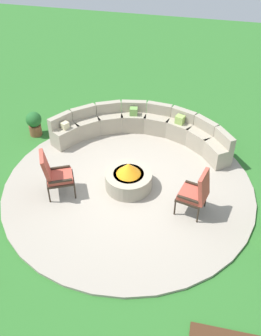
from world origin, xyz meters
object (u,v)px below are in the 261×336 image
Objects in this scene: curved_stone_bench at (143,129)px; lounge_chair_front_left at (55,174)px; potted_plant_2 at (34,123)px; fire_pit at (129,178)px; lounge_chair_front_right at (196,192)px.

lounge_chair_front_left reaches higher than curved_stone_bench.
lounge_chair_front_left is at bearing -56.05° from potted_plant_2.
potted_plant_2 is at bearing -171.24° from lounge_chair_front_left.
potted_plant_2 is (-2.90, -0.35, -0.01)m from curved_stone_bench.
fire_pit is 1.63m from lounge_chair_front_right.
lounge_chair_front_right reaches higher than curved_stone_bench.
fire_pit is at bearing 86.64° from lounge_chair_front_right.
lounge_chair_front_left reaches higher than potted_plant_2.
lounge_chair_front_right is (3.04, 0.10, -0.01)m from lounge_chair_front_left.
fire_pit is 0.93× the size of lounge_chair_front_left.
curved_stone_bench is at bearing 124.72° from lounge_chair_front_left.
curved_stone_bench is 4.27× the size of lounge_chair_front_right.
lounge_chair_front_left is (-1.51, -0.57, 0.31)m from fire_pit.
lounge_chair_front_right is (1.59, -2.40, 0.24)m from curved_stone_bench.
lounge_chair_front_left is (-1.45, -2.50, 0.25)m from curved_stone_bench.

